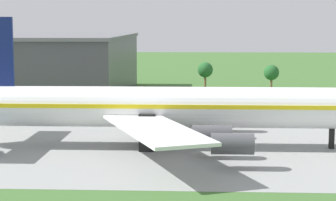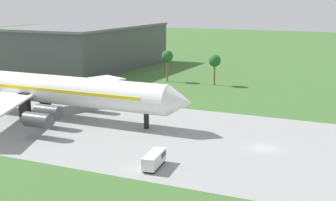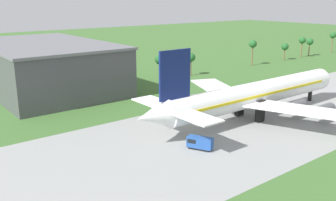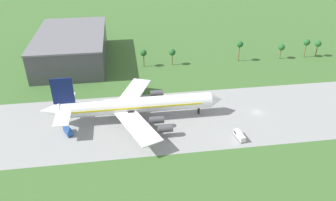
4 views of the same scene
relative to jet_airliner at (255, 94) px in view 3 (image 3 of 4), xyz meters
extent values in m
cylinder|color=white|center=(1.28, 0.00, 0.06)|extent=(59.47, 6.24, 6.24)
cone|color=white|center=(33.51, 0.00, 0.06)|extent=(4.99, 6.11, 6.11)
cone|color=white|center=(-32.35, 0.00, 0.53)|extent=(7.80, 5.92, 5.92)
cube|color=yellow|center=(1.28, 0.00, 0.53)|extent=(50.55, 6.36, 0.62)
cube|color=navy|center=(-26.58, 0.00, 8.48)|extent=(8.11, 0.50, 10.60)
cube|color=white|center=(-26.89, 0.00, 1.00)|extent=(5.61, 24.95, 0.30)
cube|color=white|center=(0.05, -12.81, -1.03)|extent=(17.11, 26.78, 0.44)
cube|color=white|center=(0.05, 12.81, -1.03)|extent=(17.11, 26.78, 0.44)
cylinder|color=#4C4C51|center=(7.87, -7.48, -2.83)|extent=(5.61, 2.81, 2.81)
cylinder|color=#4C4C51|center=(10.39, -13.72, -2.83)|extent=(5.61, 2.81, 2.81)
cylinder|color=#4C4C51|center=(7.87, 7.48, -2.83)|extent=(5.61, 2.81, 2.81)
cylinder|color=#4C4C51|center=(10.39, 13.72, -2.83)|extent=(5.61, 2.81, 2.81)
cube|color=black|center=(26.26, 0.00, -3.37)|extent=(0.70, 0.90, 5.62)
cube|color=black|center=(-1.69, -3.43, -3.37)|extent=(2.40, 1.20, 5.62)
cube|color=black|center=(-1.69, 3.43, -3.37)|extent=(2.40, 1.20, 5.62)
cube|color=black|center=(-25.72, -7.22, -5.99)|extent=(3.64, 4.85, 0.40)
cube|color=#234C99|center=(-25.72, -7.22, -4.68)|extent=(4.17, 5.66, 2.21)
cube|color=black|center=(-26.37, -5.91, -4.35)|extent=(2.66, 2.58, 0.90)
cube|color=#47474C|center=(-31.06, 65.48, 1.34)|extent=(36.00, 60.00, 15.06)
cube|color=slate|center=(-31.06, 65.48, 9.28)|extent=(36.72, 61.20, 0.80)
cylinder|color=brown|center=(60.77, 51.19, -1.48)|extent=(0.56, 0.56, 9.42)
sphere|color=#235B28|center=(60.77, 51.19, 3.83)|extent=(3.60, 3.60, 3.60)
cylinder|color=brown|center=(85.53, 51.19, -3.05)|extent=(0.56, 0.56, 6.27)
sphere|color=#235B28|center=(85.53, 51.19, 0.69)|extent=(3.60, 3.60, 3.60)
cylinder|color=brown|center=(23.13, 51.19, -2.78)|extent=(0.56, 0.56, 6.81)
sphere|color=#235B28|center=(23.13, 51.19, 1.22)|extent=(3.60, 3.60, 3.60)
cylinder|color=brown|center=(100.29, 51.19, -1.97)|extent=(0.56, 0.56, 8.44)
sphere|color=#235B28|center=(100.29, 51.19, 2.85)|extent=(3.60, 3.60, 3.60)
cylinder|color=brown|center=(7.60, 51.19, -2.49)|extent=(0.56, 0.56, 7.39)
sphere|color=#235B28|center=(7.60, 51.19, 1.80)|extent=(3.60, 3.60, 3.60)
cylinder|color=brown|center=(107.47, 51.19, -2.58)|extent=(0.56, 0.56, 7.21)
sphere|color=#235B28|center=(107.47, 51.19, 1.63)|extent=(3.60, 3.60, 3.60)
cylinder|color=brown|center=(130.51, 51.19, -1.55)|extent=(0.56, 0.56, 9.27)
sphere|color=#235B28|center=(130.51, 51.19, 3.69)|extent=(3.60, 3.60, 3.60)
camera|label=1|loc=(5.78, -92.11, 12.99)|focal=65.00mm
camera|label=2|loc=(67.59, -80.78, 19.63)|focal=50.00mm
camera|label=3|loc=(-75.28, -59.93, 24.10)|focal=40.00mm
camera|label=4|loc=(-2.91, -112.48, 66.56)|focal=35.00mm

